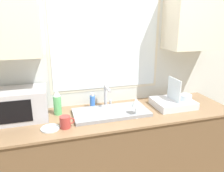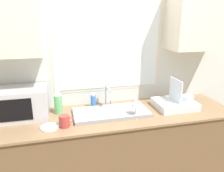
# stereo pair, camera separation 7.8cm
# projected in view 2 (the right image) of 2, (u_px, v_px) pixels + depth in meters

# --- Properties ---
(countertop) EXTENTS (2.26, 0.64, 0.93)m
(countertop) POSITION_uv_depth(u_px,v_px,m) (115.00, 156.00, 2.17)
(countertop) COLOR brown
(countertop) RESTS_ON ground_plane
(wall_back) EXTENTS (6.00, 0.38, 2.60)m
(wall_back) POSITION_uv_depth(u_px,v_px,m) (108.00, 59.00, 2.18)
(wall_back) COLOR silver
(wall_back) RESTS_ON ground_plane
(sink_basin) EXTENTS (0.70, 0.33, 0.03)m
(sink_basin) POSITION_uv_depth(u_px,v_px,m) (111.00, 112.00, 2.03)
(sink_basin) COLOR gray
(sink_basin) RESTS_ON countertop
(faucet) EXTENTS (0.08, 0.18, 0.22)m
(faucet) POSITION_uv_depth(u_px,v_px,m) (108.00, 94.00, 2.15)
(faucet) COLOR #B7B7BC
(faucet) RESTS_ON countertop
(microwave) EXTENTS (0.48, 0.32, 0.27)m
(microwave) POSITION_uv_depth(u_px,v_px,m) (20.00, 103.00, 1.92)
(microwave) COLOR #B2B2B7
(microwave) RESTS_ON countertop
(dish_rack) EXTENTS (0.39, 0.32, 0.29)m
(dish_rack) POSITION_uv_depth(u_px,v_px,m) (176.00, 103.00, 2.16)
(dish_rack) COLOR silver
(dish_rack) RESTS_ON countertop
(spray_bottle) EXTENTS (0.07, 0.07, 0.24)m
(spray_bottle) POSITION_uv_depth(u_px,v_px,m) (58.00, 102.00, 2.01)
(spray_bottle) COLOR #59B266
(spray_bottle) RESTS_ON countertop
(soap_bottle) EXTENTS (0.05, 0.05, 0.16)m
(soap_bottle) POSITION_uv_depth(u_px,v_px,m) (93.00, 101.00, 2.15)
(soap_bottle) COLOR blue
(soap_bottle) RESTS_ON countertop
(mug_near_sink) EXTENTS (0.12, 0.09, 0.10)m
(mug_near_sink) POSITION_uv_depth(u_px,v_px,m) (65.00, 121.00, 1.77)
(mug_near_sink) COLOR #A53833
(mug_near_sink) RESTS_ON countertop
(wine_glass) EXTENTS (0.08, 0.08, 0.19)m
(wine_glass) POSITION_uv_depth(u_px,v_px,m) (136.00, 103.00, 1.91)
(wine_glass) COLOR silver
(wine_glass) RESTS_ON countertop
(small_plate) EXTENTS (0.15, 0.15, 0.01)m
(small_plate) POSITION_uv_depth(u_px,v_px,m) (50.00, 127.00, 1.77)
(small_plate) COLOR silver
(small_plate) RESTS_ON countertop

